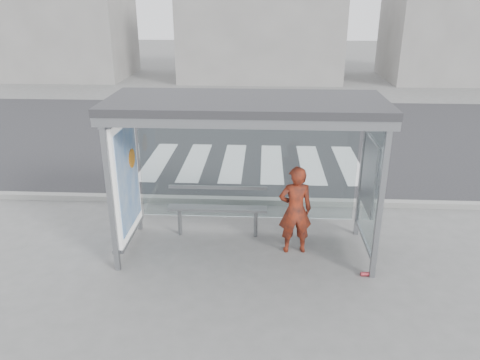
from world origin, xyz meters
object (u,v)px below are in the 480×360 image
(bus_shelter, at_px, (222,138))
(soda_can, at_px, (365,274))
(bench, at_px, (217,208))
(person, at_px, (295,210))

(bus_shelter, height_order, soda_can, bus_shelter)
(soda_can, bearing_deg, bench, 153.09)
(bench, height_order, soda_can, bench)
(bus_shelter, xyz_separation_m, soda_can, (2.26, -0.75, -1.95))
(soda_can, bearing_deg, bus_shelter, 161.67)
(bench, distance_m, soda_can, 2.75)
(bus_shelter, relative_size, bench, 2.41)
(bus_shelter, relative_size, soda_can, 34.07)
(bench, bearing_deg, person, -20.30)
(bus_shelter, relative_size, person, 2.77)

